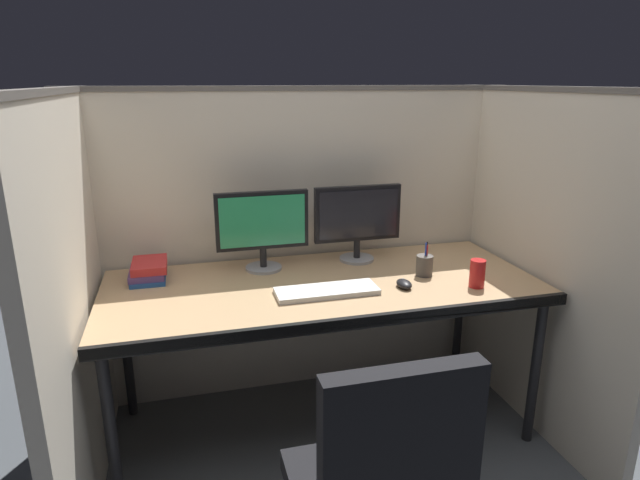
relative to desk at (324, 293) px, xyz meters
The scene contains 12 objects.
ground_plane 0.75m from the desk, 90.00° to the right, with size 8.00×8.00×0.00m, color #4C5156.
cubicle_partition_rear 0.47m from the desk, 90.00° to the left, with size 2.21×0.06×1.57m.
cubicle_partition_left 1.00m from the desk, behind, with size 0.06×1.41×1.57m.
cubicle_partition_right 1.00m from the desk, ahead, with size 0.06×1.41×1.57m.
desk is the anchor object (origin of this frame).
monitor_left 0.43m from the desk, 132.89° to the left, with size 0.43×0.17×0.37m.
monitor_right 0.44m from the desk, 47.14° to the left, with size 0.43×0.17×0.37m.
keyboard_main 0.14m from the desk, 98.99° to the right, with size 0.43×0.15×0.02m, color silver.
computer_mouse 0.36m from the desk, 23.80° to the right, with size 0.06×0.10×0.04m.
book_stack 0.79m from the desk, 161.83° to the left, with size 0.16×0.22×0.08m.
soda_can 0.67m from the desk, 18.70° to the right, with size 0.07×0.07×0.12m, color red.
pen_cup 0.48m from the desk, ahead, with size 0.08×0.08×0.16m.
Camera 1 is at (-0.58, -1.84, 1.60)m, focal length 30.08 mm.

